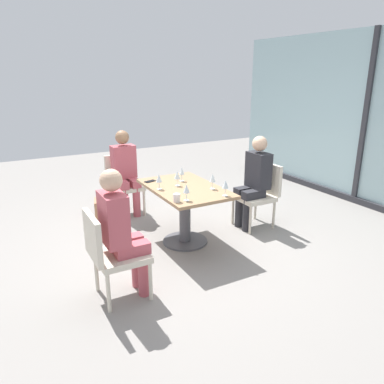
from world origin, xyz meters
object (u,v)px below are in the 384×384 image
object	(u,v)px
person_side_end	(125,169)
person_near_window	(254,178)
coffee_cup	(177,198)
handbag_0	(101,209)
wine_glass_5	(177,175)
chair_near_window	(260,191)
dining_table_main	(185,203)
wine_glass_1	(212,178)
wine_glass_2	(186,189)
wine_glass_4	(159,179)
cell_phone_on_table	(150,181)
wine_glass_0	(182,171)
person_front_right	(121,228)
chair_side_end	(124,181)
wine_glass_3	(225,185)

from	to	relation	value
person_side_end	person_near_window	world-z (taller)	same
coffee_cup	handbag_0	xyz separation A→B (m)	(-1.76, -0.38, -0.64)
coffee_cup	wine_glass_5	bearing A→B (deg)	152.84
wine_glass_5	coffee_cup	size ratio (longest dim) A/B	2.06
chair_near_window	dining_table_main	bearing A→B (deg)	-90.00
coffee_cup	handbag_0	bearing A→B (deg)	-167.82
handbag_0	wine_glass_1	bearing A→B (deg)	46.84
dining_table_main	person_side_end	world-z (taller)	person_side_end
chair_near_window	person_near_window	world-z (taller)	person_near_window
wine_glass_2	wine_glass_5	xyz separation A→B (m)	(-0.54, 0.16, 0.00)
wine_glass_1	wine_glass_2	world-z (taller)	same
dining_table_main	wine_glass_2	distance (m)	0.60
person_near_window	wine_glass_4	world-z (taller)	person_near_window
wine_glass_2	wine_glass_5	size ratio (longest dim) A/B	1.00
person_near_window	handbag_0	distance (m)	2.28
wine_glass_1	wine_glass_4	distance (m)	0.63
coffee_cup	cell_phone_on_table	bearing A→B (deg)	176.69
wine_glass_2	wine_glass_4	xyz separation A→B (m)	(-0.52, -0.09, 0.00)
wine_glass_1	wine_glass_2	distance (m)	0.52
cell_phone_on_table	handbag_0	distance (m)	1.17
wine_glass_1	wine_glass_5	xyz separation A→B (m)	(-0.32, -0.31, 0.00)
handbag_0	cell_phone_on_table	bearing A→B (deg)	40.64
person_near_window	wine_glass_0	xyz separation A→B (m)	(-0.24, -0.97, 0.16)
person_front_right	wine_glass_2	size ratio (longest dim) A/B	6.81
wine_glass_5	chair_side_end	bearing A→B (deg)	-169.36
dining_table_main	coffee_cup	world-z (taller)	coffee_cup
wine_glass_1	wine_glass_4	size ratio (longest dim) A/B	1.00
wine_glass_2	coffee_cup	bearing A→B (deg)	-97.19
chair_near_window	person_front_right	xyz separation A→B (m)	(0.76, -2.22, 0.20)
wine_glass_1	wine_glass_2	xyz separation A→B (m)	(0.22, -0.47, 0.00)
wine_glass_2	wine_glass_4	distance (m)	0.53
person_near_window	wine_glass_5	distance (m)	1.13
wine_glass_3	wine_glass_5	distance (m)	0.68
handbag_0	person_front_right	bearing A→B (deg)	5.70
chair_near_window	handbag_0	bearing A→B (deg)	-125.24
chair_near_window	chair_side_end	bearing A→B (deg)	-133.68
chair_side_end	wine_glass_4	bearing A→B (deg)	-0.15
wine_glass_0	wine_glass_2	bearing A→B (deg)	-23.47
dining_table_main	wine_glass_0	world-z (taller)	wine_glass_0
wine_glass_0	cell_phone_on_table	bearing A→B (deg)	-115.95
person_near_window	wine_glass_3	xyz separation A→B (m)	(0.52, -0.82, 0.16)
person_front_right	wine_glass_0	distance (m)	1.53
chair_side_end	wine_glass_2	bearing A→B (deg)	2.70
coffee_cup	wine_glass_3	bearing A→B (deg)	81.91
person_front_right	wine_glass_0	size ratio (longest dim) A/B	6.81
dining_table_main	coffee_cup	distance (m)	0.60
dining_table_main	person_side_end	bearing A→B (deg)	-166.76
chair_near_window	wine_glass_1	distance (m)	1.01
chair_near_window	wine_glass_4	distance (m)	1.52
chair_side_end	coffee_cup	xyz separation A→B (m)	(1.84, -0.02, 0.28)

